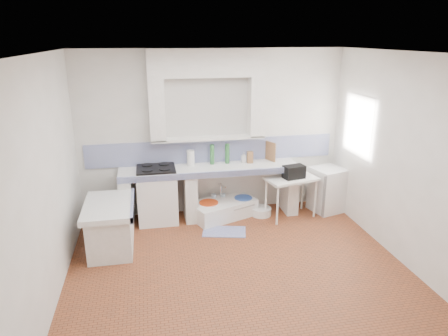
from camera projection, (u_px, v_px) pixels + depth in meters
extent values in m
plane|color=brown|center=(238.00, 268.00, 5.43)|extent=(4.50, 4.50, 0.00)
plane|color=white|center=(241.00, 53.00, 4.55)|extent=(4.50, 4.50, 0.00)
plane|color=white|center=(213.00, 133.00, 6.85)|extent=(4.50, 0.00, 4.50)
plane|color=white|center=(298.00, 250.00, 3.13)|extent=(4.50, 0.00, 4.50)
plane|color=white|center=(47.00, 182.00, 4.58)|extent=(0.00, 4.50, 4.50)
plane|color=white|center=(402.00, 160.00, 5.40)|extent=(0.00, 4.50, 4.50)
cube|color=white|center=(207.00, 63.00, 6.35)|extent=(1.90, 0.25, 0.45)
cube|color=#341F10|center=(369.00, 126.00, 6.49)|extent=(0.35, 0.86, 1.06)
cube|color=white|center=(363.00, 103.00, 6.34)|extent=(0.01, 0.84, 0.24)
cube|color=white|center=(210.00, 169.00, 6.73)|extent=(3.00, 0.60, 0.08)
cube|color=navy|center=(213.00, 175.00, 6.46)|extent=(3.00, 0.04, 0.10)
cube|color=white|center=(126.00, 200.00, 6.61)|extent=(0.20, 0.55, 0.82)
cube|color=white|center=(190.00, 196.00, 6.80)|extent=(0.20, 0.55, 0.82)
cube|color=white|center=(288.00, 188.00, 7.12)|extent=(0.20, 0.55, 0.82)
cube|color=white|center=(109.00, 206.00, 5.75)|extent=(0.70, 1.10, 0.08)
cube|color=white|center=(111.00, 228.00, 5.86)|extent=(0.60, 1.00, 0.62)
cube|color=navy|center=(132.00, 205.00, 5.81)|extent=(0.04, 1.10, 0.10)
cube|color=navy|center=(213.00, 151.00, 6.93)|extent=(4.27, 0.03, 0.40)
cube|color=white|center=(157.00, 195.00, 6.71)|extent=(0.65, 0.63, 0.91)
cube|color=white|center=(223.00, 209.00, 6.95)|extent=(1.22, 0.94, 0.26)
cube|color=white|center=(291.00, 197.00, 6.88)|extent=(0.94, 0.66, 0.04)
cube|color=white|center=(327.00, 190.00, 7.12)|extent=(0.63, 0.63, 0.78)
cylinder|color=red|center=(209.00, 210.00, 6.85)|extent=(0.38, 0.38, 0.30)
cylinder|color=#C24D01|center=(224.00, 212.00, 6.82)|extent=(0.37, 0.37, 0.27)
cylinder|color=#2C55B2|center=(243.00, 205.00, 7.07)|extent=(0.33, 0.33, 0.30)
cylinder|color=white|center=(261.00, 211.00, 7.02)|extent=(0.44, 0.44, 0.13)
cylinder|color=silver|center=(214.00, 203.00, 7.10)|extent=(0.10, 0.10, 0.34)
cylinder|color=silver|center=(223.00, 203.00, 7.13)|extent=(0.09, 0.09, 0.34)
cube|color=black|center=(294.00, 172.00, 6.72)|extent=(0.38, 0.27, 0.22)
cylinder|color=#2C6B33|center=(212.00, 154.00, 6.81)|extent=(0.08, 0.08, 0.34)
cylinder|color=#2C6B33|center=(227.00, 154.00, 6.86)|extent=(0.09, 0.09, 0.34)
cube|color=olive|center=(250.00, 157.00, 6.90)|extent=(0.10, 0.08, 0.20)
cube|color=olive|center=(271.00, 151.00, 7.00)|extent=(0.12, 0.24, 0.34)
cylinder|color=white|center=(191.00, 158.00, 6.76)|extent=(0.17, 0.17, 0.26)
imported|color=white|center=(244.00, 157.00, 6.94)|extent=(0.08, 0.09, 0.18)
cube|color=#373E99|center=(224.00, 232.00, 6.42)|extent=(0.75, 0.54, 0.01)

